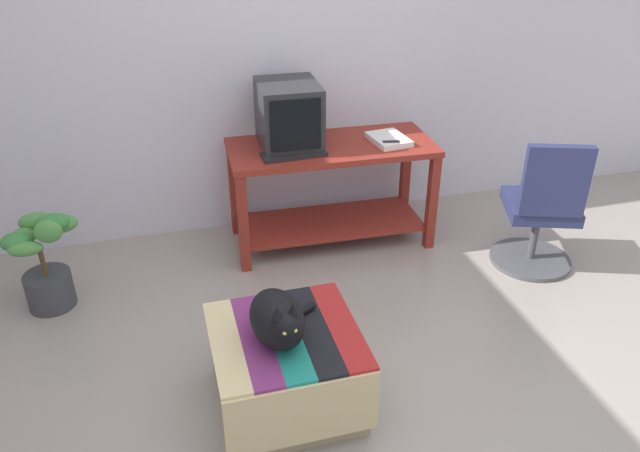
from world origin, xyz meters
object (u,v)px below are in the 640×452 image
at_px(cat, 278,319).
at_px(potted_plant, 45,262).
at_px(book, 389,139).
at_px(desk, 331,177).
at_px(ottoman_with_blanket, 286,369).
at_px(office_chair, 542,214).
at_px(tv_monitor, 289,116).
at_px(stapler, 391,144).
at_px(keyboard, 294,154).

xyz_separation_m(cat, potted_plant, (-1.11, 1.19, -0.24)).
bearing_deg(potted_plant, book, 6.10).
relative_size(desk, potted_plant, 2.23).
bearing_deg(ottoman_with_blanket, office_chair, 22.49).
bearing_deg(ottoman_with_blanket, tv_monitor, 75.80).
bearing_deg(desk, cat, -112.50).
xyz_separation_m(office_chair, stapler, (-0.81, 0.54, 0.34)).
xyz_separation_m(desk, potted_plant, (-1.79, -0.29, -0.19)).
xyz_separation_m(tv_monitor, book, (0.64, -0.12, -0.18)).
height_order(tv_monitor, office_chair, tv_monitor).
height_order(tv_monitor, keyboard, tv_monitor).
bearing_deg(desk, ottoman_with_blanket, -111.87).
distance_m(tv_monitor, ottoman_with_blanket, 1.70).
bearing_deg(desk, book, -6.66).
xyz_separation_m(ottoman_with_blanket, potted_plant, (-1.15, 1.15, 0.08)).
bearing_deg(ottoman_with_blanket, desk, 65.91).
xyz_separation_m(tv_monitor, potted_plant, (-1.53, -0.35, -0.61)).
relative_size(desk, cat, 3.47).
relative_size(cat, stapler, 3.55).
height_order(desk, office_chair, office_chair).
distance_m(keyboard, stapler, 0.63).
bearing_deg(cat, book, 48.53).
bearing_deg(stapler, ottoman_with_blanket, 153.87).
bearing_deg(tv_monitor, ottoman_with_blanket, -101.97).
bearing_deg(book, office_chair, -44.81).
height_order(book, office_chair, office_chair).
distance_m(desk, office_chair, 1.36).
distance_m(desk, tv_monitor, 0.50).
distance_m(keyboard, potted_plant, 1.58).
xyz_separation_m(desk, keyboard, (-0.28, -0.12, 0.24)).
relative_size(tv_monitor, ottoman_with_blanket, 0.70).
bearing_deg(book, potted_plant, 179.78).
bearing_deg(potted_plant, ottoman_with_blanket, -44.95).
xyz_separation_m(tv_monitor, ottoman_with_blanket, (-0.38, -1.50, -0.70)).
relative_size(keyboard, ottoman_with_blanket, 0.60).
bearing_deg(book, ottoman_with_blanket, -132.67).
relative_size(desk, ottoman_with_blanket, 2.03).
distance_m(desk, book, 0.45).
xyz_separation_m(book, ottoman_with_blanket, (-1.02, -1.38, -0.52)).
distance_m(office_chair, stapler, 1.04).
bearing_deg(ottoman_with_blanket, cat, -134.28).
distance_m(tv_monitor, office_chair, 1.70).
relative_size(desk, keyboard, 3.39).
bearing_deg(stapler, potted_plant, 105.35).
xyz_separation_m(tv_monitor, office_chair, (1.43, -0.75, -0.52)).
distance_m(cat, office_chair, 2.01).
bearing_deg(keyboard, desk, 20.64).
bearing_deg(potted_plant, stapler, 3.82).
bearing_deg(book, stapler, -108.12).
distance_m(keyboard, book, 0.65).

